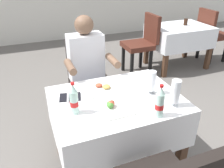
% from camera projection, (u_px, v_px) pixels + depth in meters
% --- Properties ---
extents(ground_plane, '(11.00, 11.00, 0.00)m').
position_uv_depth(ground_plane, '(105.00, 160.00, 2.27)').
color(ground_plane, '#66605B').
extents(main_dining_table, '(1.04, 0.80, 0.74)m').
position_uv_depth(main_dining_table, '(116.00, 116.00, 1.97)').
color(main_dining_table, white).
rests_on(main_dining_table, ground).
extents(chair_far_diner_seat, '(0.44, 0.50, 0.97)m').
position_uv_depth(chair_far_diner_seat, '(90.00, 78.00, 2.62)').
color(chair_far_diner_seat, black).
rests_on(chair_far_diner_seat, ground).
extents(seated_diner_far, '(0.50, 0.46, 1.26)m').
position_uv_depth(seated_diner_far, '(88.00, 69.00, 2.45)').
color(seated_diner_far, '#282D42').
rests_on(seated_diner_far, ground).
extents(plate_near_camera, '(0.23, 0.23, 0.07)m').
position_uv_depth(plate_near_camera, '(114.00, 107.00, 1.74)').
color(plate_near_camera, white).
rests_on(plate_near_camera, main_dining_table).
extents(plate_far_diner, '(0.23, 0.23, 0.04)m').
position_uv_depth(plate_far_diner, '(101.00, 89.00, 2.00)').
color(plate_far_diner, white).
rests_on(plate_far_diner, main_dining_table).
extents(beer_glass_left, '(0.07, 0.07, 0.22)m').
position_uv_depth(beer_glass_left, '(175.00, 93.00, 1.74)').
color(beer_glass_left, white).
rests_on(beer_glass_left, main_dining_table).
extents(beer_glass_middle, '(0.07, 0.07, 0.20)m').
position_uv_depth(beer_glass_middle, '(152.00, 82.00, 1.90)').
color(beer_glass_middle, white).
rests_on(beer_glass_middle, main_dining_table).
extents(cola_bottle_primary, '(0.06, 0.06, 0.25)m').
position_uv_depth(cola_bottle_primary, '(160.00, 103.00, 1.62)').
color(cola_bottle_primary, silver).
rests_on(cola_bottle_primary, main_dining_table).
extents(cola_bottle_secondary, '(0.06, 0.06, 0.25)m').
position_uv_depth(cola_bottle_secondary, '(74.00, 100.00, 1.65)').
color(cola_bottle_secondary, silver).
rests_on(cola_bottle_secondary, main_dining_table).
extents(napkin_cutlery_set, '(0.19, 0.20, 0.01)m').
position_uv_depth(napkin_cutlery_set, '(70.00, 97.00, 1.89)').
color(napkin_cutlery_set, black).
rests_on(napkin_cutlery_set, main_dining_table).
extents(background_dining_table, '(1.00, 0.74, 0.74)m').
position_uv_depth(background_dining_table, '(179.00, 37.00, 4.03)').
color(background_dining_table, white).
rests_on(background_dining_table, ground).
extents(background_chair_left, '(0.50, 0.44, 0.97)m').
position_uv_depth(background_chair_left, '(143.00, 41.00, 3.80)').
color(background_chair_left, '#4C2319').
rests_on(background_chair_left, ground).
extents(background_chair_right, '(0.50, 0.44, 0.97)m').
position_uv_depth(background_chair_right, '(211.00, 32.00, 4.26)').
color(background_chair_right, '#4C2319').
rests_on(background_chair_right, ground).
extents(background_table_tumbler, '(0.06, 0.06, 0.11)m').
position_uv_depth(background_table_tumbler, '(186.00, 22.00, 3.97)').
color(background_table_tumbler, black).
rests_on(background_table_tumbler, background_dining_table).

